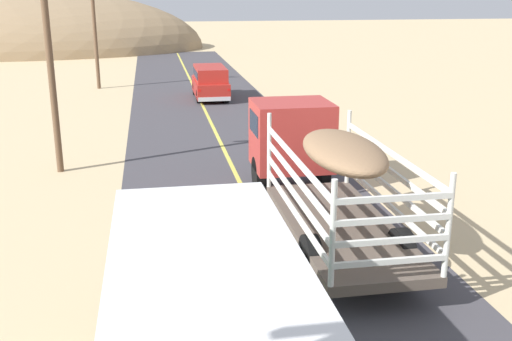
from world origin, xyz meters
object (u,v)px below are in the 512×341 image
(livestock_truck, at_px, (308,153))
(car_far, at_px, (210,81))
(power_pole_mid, at_px, (50,65))
(power_pole_far, at_px, (94,24))

(livestock_truck, distance_m, car_far, 19.60)
(power_pole_mid, height_order, power_pole_far, power_pole_far)
(livestock_truck, distance_m, power_pole_mid, 9.81)
(livestock_truck, xyz_separation_m, power_pole_far, (-7.89, 24.77, 2.43))
(power_pole_mid, distance_m, power_pole_far, 19.33)
(livestock_truck, height_order, car_far, livestock_truck)
(livestock_truck, distance_m, power_pole_far, 26.11)
(livestock_truck, relative_size, power_pole_mid, 1.35)
(power_pole_mid, bearing_deg, livestock_truck, -34.65)
(car_far, bearing_deg, livestock_truck, -87.28)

